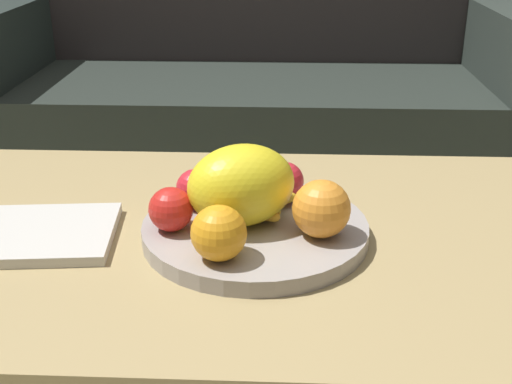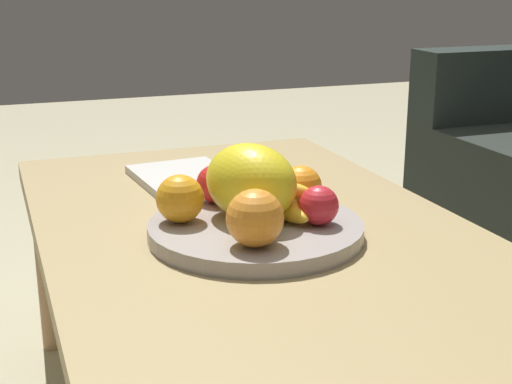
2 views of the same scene
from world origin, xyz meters
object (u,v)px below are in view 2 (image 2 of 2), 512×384
object	(u,v)px
coffee_table	(267,261)
apple_right	(215,184)
banana_bunch	(275,199)
melon_large_front	(251,182)
orange_front	(255,218)
magazine	(187,179)
apple_left	(319,205)
orange_right	(180,199)
apple_front	(266,184)
fruit_bowl	(256,230)
orange_left	(301,187)

from	to	relation	value
coffee_table	apple_right	world-z (taller)	apple_right
banana_bunch	melon_large_front	bearing A→B (deg)	-92.22
orange_front	melon_large_front	bearing A→B (deg)	162.79
magazine	melon_large_front	bearing A→B (deg)	-1.92
coffee_table	melon_large_front	distance (m)	0.13
banana_bunch	apple_left	bearing A→B (deg)	37.52
orange_right	magazine	xyz separation A→B (m)	(-0.30, 0.09, -0.05)
orange_front	apple_front	world-z (taller)	orange_front
banana_bunch	fruit_bowl	bearing A→B (deg)	-63.92
orange_left	banana_bunch	xyz separation A→B (m)	(0.03, -0.06, -0.01)
orange_front	apple_left	xyz separation A→B (m)	(-0.05, 0.12, -0.01)
orange_front	magazine	world-z (taller)	orange_front
apple_front	magazine	size ratio (longest dim) A/B	0.24
apple_left	banana_bunch	bearing A→B (deg)	-142.48
coffee_table	apple_left	size ratio (longest dim) A/B	20.29
melon_large_front	magazine	bearing A→B (deg)	-176.43
fruit_bowl	apple_right	size ratio (longest dim) A/B	5.21
banana_bunch	magazine	distance (m)	0.33
orange_front	orange_right	size ratio (longest dim) A/B	1.10
orange_right	apple_right	xyz separation A→B (m)	(-0.08, 0.08, -0.01)
orange_left	magazine	world-z (taller)	orange_left
magazine	banana_bunch	bearing A→B (deg)	5.32
fruit_bowl	banana_bunch	size ratio (longest dim) A/B	2.09
apple_right	melon_large_front	bearing A→B (deg)	15.22
coffee_table	fruit_bowl	bearing A→B (deg)	-86.43
coffee_table	orange_left	xyz separation A→B (m)	(-0.05, 0.08, 0.10)
melon_large_front	magazine	distance (m)	0.33
apple_front	magazine	bearing A→B (deg)	-162.90
apple_right	banana_bunch	size ratio (longest dim) A/B	0.40
orange_front	apple_left	bearing A→B (deg)	112.80
coffee_table	apple_right	xyz separation A→B (m)	(-0.12, -0.05, 0.10)
magazine	orange_left	bearing A→B (deg)	16.34
orange_left	apple_right	world-z (taller)	orange_left
orange_left	magazine	xyz separation A→B (m)	(-0.29, -0.12, -0.05)
orange_right	apple_front	size ratio (longest dim) A/B	1.25
orange_left	apple_front	world-z (taller)	orange_left
apple_left	apple_right	xyz separation A→B (m)	(-0.16, -0.12, 0.00)
apple_left	apple_front	bearing A→B (deg)	-166.25
fruit_bowl	melon_large_front	size ratio (longest dim) A/B	2.10
orange_right	apple_left	size ratio (longest dim) A/B	1.22
coffee_table	banana_bunch	distance (m)	0.10
melon_large_front	orange_left	bearing A→B (deg)	104.90
orange_front	apple_right	distance (m)	0.22
orange_right	magazine	world-z (taller)	orange_right
fruit_bowl	apple_left	size ratio (longest dim) A/B	5.48
orange_left	fruit_bowl	bearing A→B (deg)	-63.89
orange_front	orange_left	size ratio (longest dim) A/B	1.18
apple_front	apple_left	distance (m)	0.14
apple_left	orange_right	bearing A→B (deg)	-113.62
orange_right	melon_large_front	bearing A→B (deg)	78.06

